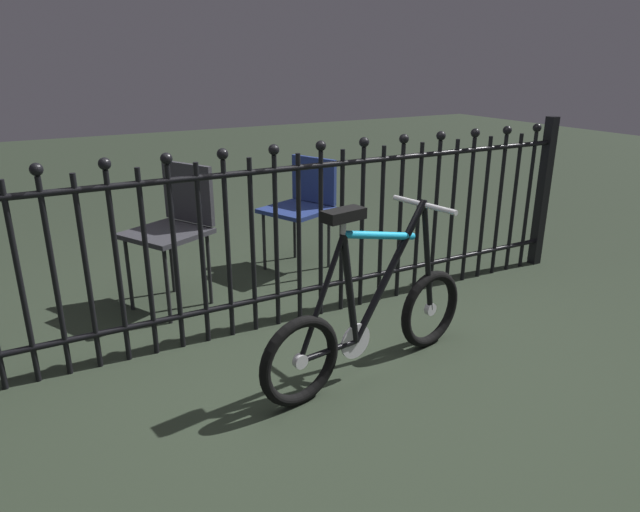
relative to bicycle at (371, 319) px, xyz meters
name	(u,v)px	position (x,y,z in m)	size (l,w,h in m)	color
ground_plane	(316,372)	(-0.25, 0.12, -0.29)	(20.00, 20.00, 0.00)	#252F22
iron_fence	(258,236)	(-0.29, 0.72, 0.27)	(4.58, 0.07, 1.11)	black
bicycle	(371,319)	(0.00, 0.00, 0.00)	(1.31, 0.40, 0.88)	black
chair_navy	(303,201)	(0.42, 1.54, 0.21)	(0.55, 0.55, 0.81)	black
chair_charcoal	(175,220)	(-0.59, 1.31, 0.26)	(0.58, 0.58, 0.89)	black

